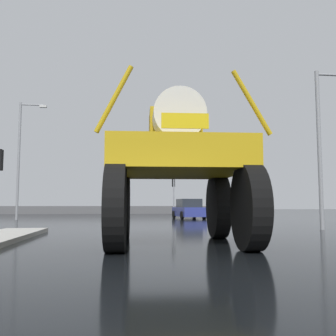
{
  "coord_description": "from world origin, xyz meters",
  "views": [
    {
      "loc": [
        -0.51,
        -6.49,
        1.11
      ],
      "look_at": [
        0.88,
        6.0,
        2.29
      ],
      "focal_mm": 41.41,
      "sensor_mm": 36.0,
      "label": 1
    }
  ],
  "objects_px": {
    "streetlight_far_left": "(21,154)",
    "sedan_ahead": "(189,209)",
    "oversize_sprayer": "(176,168)",
    "traffic_signal_far_left": "(174,187)",
    "streetlight_near_right": "(322,139)",
    "traffic_signal_near_right": "(248,175)"
  },
  "relations": [
    {
      "from": "sedan_ahead",
      "to": "oversize_sprayer",
      "type": "bearing_deg",
      "value": 163.82
    },
    {
      "from": "traffic_signal_far_left",
      "to": "streetlight_near_right",
      "type": "height_order",
      "value": "streetlight_near_right"
    },
    {
      "from": "sedan_ahead",
      "to": "streetlight_far_left",
      "type": "xyz_separation_m",
      "value": [
        -12.45,
        -1.13,
        4.01
      ]
    },
    {
      "from": "traffic_signal_far_left",
      "to": "traffic_signal_near_right",
      "type": "bearing_deg",
      "value": -86.79
    },
    {
      "from": "sedan_ahead",
      "to": "streetlight_near_right",
      "type": "distance_m",
      "value": 14.61
    },
    {
      "from": "sedan_ahead",
      "to": "traffic_signal_near_right",
      "type": "bearing_deg",
      "value": 175.48
    },
    {
      "from": "streetlight_far_left",
      "to": "traffic_signal_near_right",
      "type": "bearing_deg",
      "value": -45.02
    },
    {
      "from": "traffic_signal_far_left",
      "to": "sedan_ahead",
      "type": "bearing_deg",
      "value": -79.71
    },
    {
      "from": "oversize_sprayer",
      "to": "streetlight_near_right",
      "type": "relative_size",
      "value": 0.83
    },
    {
      "from": "oversize_sprayer",
      "to": "traffic_signal_far_left",
      "type": "bearing_deg",
      "value": -4.95
    },
    {
      "from": "streetlight_far_left",
      "to": "sedan_ahead",
      "type": "bearing_deg",
      "value": 5.2
    },
    {
      "from": "sedan_ahead",
      "to": "traffic_signal_far_left",
      "type": "bearing_deg",
      "value": 4.54
    },
    {
      "from": "traffic_signal_far_left",
      "to": "streetlight_near_right",
      "type": "xyz_separation_m",
      "value": [
        4.46,
        -17.55,
        1.37
      ]
    },
    {
      "from": "oversize_sprayer",
      "to": "sedan_ahead",
      "type": "height_order",
      "value": "oversize_sprayer"
    },
    {
      "from": "streetlight_near_right",
      "to": "traffic_signal_near_right",
      "type": "bearing_deg",
      "value": -177.35
    },
    {
      "from": "oversize_sprayer",
      "to": "traffic_signal_near_right",
      "type": "height_order",
      "value": "oversize_sprayer"
    },
    {
      "from": "sedan_ahead",
      "to": "traffic_signal_far_left",
      "type": "xyz_separation_m",
      "value": [
        -0.69,
        3.82,
        1.9
      ]
    },
    {
      "from": "streetlight_near_right",
      "to": "sedan_ahead",
      "type": "bearing_deg",
      "value": 105.33
    },
    {
      "from": "traffic_signal_near_right",
      "to": "streetlight_far_left",
      "type": "height_order",
      "value": "streetlight_far_left"
    },
    {
      "from": "sedan_ahead",
      "to": "streetlight_near_right",
      "type": "height_order",
      "value": "streetlight_near_right"
    },
    {
      "from": "traffic_signal_far_left",
      "to": "streetlight_near_right",
      "type": "relative_size",
      "value": 0.5
    },
    {
      "from": "streetlight_far_left",
      "to": "traffic_signal_far_left",
      "type": "bearing_deg",
      "value": 22.85
    }
  ]
}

